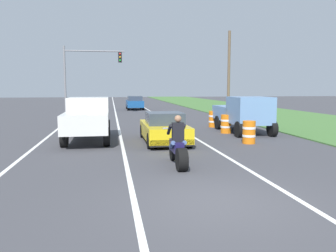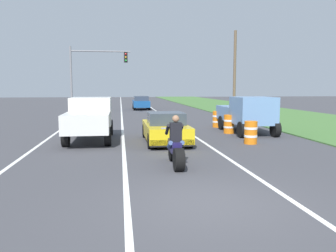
{
  "view_description": "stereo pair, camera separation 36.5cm",
  "coord_description": "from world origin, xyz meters",
  "px_view_note": "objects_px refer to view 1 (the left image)",
  "views": [
    {
      "loc": [
        -2.27,
        -6.93,
        2.49
      ],
      "look_at": [
        -0.11,
        5.99,
        1.0
      ],
      "focal_mm": 36.81,
      "sensor_mm": 36.0,
      "label": 1
    },
    {
      "loc": [
        -1.91,
        -6.99,
        2.49
      ],
      "look_at": [
        -0.11,
        5.99,
        1.0
      ],
      "focal_mm": 36.81,
      "sensor_mm": 36.0,
      "label": 2
    }
  ],
  "objects_px": {
    "pickup_truck_left_lane_white": "(88,117)",
    "traffic_light_mast_near": "(84,69)",
    "sports_car_yellow": "(164,129)",
    "pickup_truck_right_shoulder_light_blue": "(243,112)",
    "motorcycle_with_rider": "(178,148)",
    "construction_barrel_nearest": "(249,132)",
    "construction_barrel_mid": "(226,124)",
    "construction_barrel_far": "(213,119)",
    "distant_car_far_ahead": "(135,103)"
  },
  "relations": [
    {
      "from": "pickup_truck_left_lane_white",
      "to": "traffic_light_mast_near",
      "type": "bearing_deg",
      "value": 94.4
    },
    {
      "from": "sports_car_yellow",
      "to": "pickup_truck_right_shoulder_light_blue",
      "type": "relative_size",
      "value": 0.9
    },
    {
      "from": "motorcycle_with_rider",
      "to": "construction_barrel_nearest",
      "type": "distance_m",
      "value": 5.53
    },
    {
      "from": "construction_barrel_nearest",
      "to": "construction_barrel_mid",
      "type": "xyz_separation_m",
      "value": [
        0.14,
        3.48,
        0.0
      ]
    },
    {
      "from": "pickup_truck_right_shoulder_light_blue",
      "to": "construction_barrel_mid",
      "type": "relative_size",
      "value": 4.8
    },
    {
      "from": "pickup_truck_left_lane_white",
      "to": "construction_barrel_far",
      "type": "relative_size",
      "value": 4.8
    },
    {
      "from": "motorcycle_with_rider",
      "to": "construction_barrel_nearest",
      "type": "bearing_deg",
      "value": 44.23
    },
    {
      "from": "sports_car_yellow",
      "to": "pickup_truck_left_lane_white",
      "type": "xyz_separation_m",
      "value": [
        -3.42,
        1.04,
        0.48
      ]
    },
    {
      "from": "distant_car_far_ahead",
      "to": "construction_barrel_nearest",
      "type": "bearing_deg",
      "value": -82.02
    },
    {
      "from": "sports_car_yellow",
      "to": "traffic_light_mast_near",
      "type": "relative_size",
      "value": 0.72
    },
    {
      "from": "motorcycle_with_rider",
      "to": "construction_barrel_far",
      "type": "relative_size",
      "value": 2.21
    },
    {
      "from": "distant_car_far_ahead",
      "to": "pickup_truck_right_shoulder_light_blue",
      "type": "bearing_deg",
      "value": -77.62
    },
    {
      "from": "motorcycle_with_rider",
      "to": "pickup_truck_left_lane_white",
      "type": "relative_size",
      "value": 0.46
    },
    {
      "from": "pickup_truck_left_lane_white",
      "to": "construction_barrel_mid",
      "type": "relative_size",
      "value": 4.8
    },
    {
      "from": "traffic_light_mast_near",
      "to": "distant_car_far_ahead",
      "type": "relative_size",
      "value": 1.5
    },
    {
      "from": "motorcycle_with_rider",
      "to": "construction_barrel_nearest",
      "type": "xyz_separation_m",
      "value": [
        3.96,
        3.86,
        -0.09
      ]
    },
    {
      "from": "motorcycle_with_rider",
      "to": "pickup_truck_right_shoulder_light_blue",
      "type": "relative_size",
      "value": 0.46
    },
    {
      "from": "motorcycle_with_rider",
      "to": "traffic_light_mast_near",
      "type": "height_order",
      "value": "traffic_light_mast_near"
    },
    {
      "from": "pickup_truck_right_shoulder_light_blue",
      "to": "motorcycle_with_rider",
      "type": "bearing_deg",
      "value": -124.53
    },
    {
      "from": "pickup_truck_right_shoulder_light_blue",
      "to": "distant_car_far_ahead",
      "type": "height_order",
      "value": "pickup_truck_right_shoulder_light_blue"
    },
    {
      "from": "pickup_truck_left_lane_white",
      "to": "construction_barrel_nearest",
      "type": "distance_m",
      "value": 7.36
    },
    {
      "from": "construction_barrel_nearest",
      "to": "construction_barrel_far",
      "type": "bearing_deg",
      "value": 87.3
    },
    {
      "from": "sports_car_yellow",
      "to": "pickup_truck_left_lane_white",
      "type": "relative_size",
      "value": 0.9
    },
    {
      "from": "pickup_truck_left_lane_white",
      "to": "traffic_light_mast_near",
      "type": "height_order",
      "value": "traffic_light_mast_near"
    },
    {
      "from": "traffic_light_mast_near",
      "to": "construction_barrel_mid",
      "type": "height_order",
      "value": "traffic_light_mast_near"
    },
    {
      "from": "sports_car_yellow",
      "to": "pickup_truck_right_shoulder_light_blue",
      "type": "xyz_separation_m",
      "value": [
        4.79,
        2.63,
        0.48
      ]
    },
    {
      "from": "pickup_truck_left_lane_white",
      "to": "construction_barrel_mid",
      "type": "distance_m",
      "value": 7.39
    },
    {
      "from": "traffic_light_mast_near",
      "to": "construction_barrel_mid",
      "type": "distance_m",
      "value": 16.12
    },
    {
      "from": "motorcycle_with_rider",
      "to": "construction_barrel_mid",
      "type": "bearing_deg",
      "value": 60.8
    },
    {
      "from": "construction_barrel_far",
      "to": "motorcycle_with_rider",
      "type": "bearing_deg",
      "value": -112.68
    },
    {
      "from": "construction_barrel_nearest",
      "to": "construction_barrel_far",
      "type": "height_order",
      "value": "same"
    },
    {
      "from": "motorcycle_with_rider",
      "to": "sports_car_yellow",
      "type": "distance_m",
      "value": 4.78
    },
    {
      "from": "construction_barrel_nearest",
      "to": "construction_barrel_mid",
      "type": "relative_size",
      "value": 1.0
    },
    {
      "from": "construction_barrel_far",
      "to": "construction_barrel_nearest",
      "type": "bearing_deg",
      "value": -92.7
    },
    {
      "from": "pickup_truck_left_lane_white",
      "to": "construction_barrel_far",
      "type": "bearing_deg",
      "value": 30.72
    },
    {
      "from": "construction_barrel_mid",
      "to": "construction_barrel_far",
      "type": "xyz_separation_m",
      "value": [
        0.16,
        2.86,
        0.0
      ]
    },
    {
      "from": "sports_car_yellow",
      "to": "distant_car_far_ahead",
      "type": "relative_size",
      "value": 1.08
    },
    {
      "from": "traffic_light_mast_near",
      "to": "construction_barrel_far",
      "type": "distance_m",
      "value": 13.95
    },
    {
      "from": "traffic_light_mast_near",
      "to": "construction_barrel_mid",
      "type": "xyz_separation_m",
      "value": [
        8.35,
        -13.33,
        -3.54
      ]
    },
    {
      "from": "pickup_truck_right_shoulder_light_blue",
      "to": "traffic_light_mast_near",
      "type": "bearing_deg",
      "value": 125.17
    },
    {
      "from": "pickup_truck_left_lane_white",
      "to": "traffic_light_mast_near",
      "type": "xyz_separation_m",
      "value": [
        -1.14,
        14.85,
        2.93
      ]
    },
    {
      "from": "sports_car_yellow",
      "to": "traffic_light_mast_near",
      "type": "height_order",
      "value": "traffic_light_mast_near"
    },
    {
      "from": "pickup_truck_left_lane_white",
      "to": "pickup_truck_right_shoulder_light_blue",
      "type": "relative_size",
      "value": 1.0
    },
    {
      "from": "pickup_truck_right_shoulder_light_blue",
      "to": "construction_barrel_far",
      "type": "height_order",
      "value": "pickup_truck_right_shoulder_light_blue"
    },
    {
      "from": "construction_barrel_mid",
      "to": "distant_car_far_ahead",
      "type": "xyz_separation_m",
      "value": [
        -3.5,
        20.55,
        0.27
      ]
    },
    {
      "from": "traffic_light_mast_near",
      "to": "construction_barrel_nearest",
      "type": "bearing_deg",
      "value": -63.95
    },
    {
      "from": "traffic_light_mast_near",
      "to": "construction_barrel_nearest",
      "type": "xyz_separation_m",
      "value": [
        8.22,
        -16.81,
        -3.54
      ]
    },
    {
      "from": "pickup_truck_right_shoulder_light_blue",
      "to": "distant_car_far_ahead",
      "type": "relative_size",
      "value": 1.2
    },
    {
      "from": "construction_barrel_nearest",
      "to": "construction_barrel_far",
      "type": "distance_m",
      "value": 6.34
    },
    {
      "from": "construction_barrel_far",
      "to": "distant_car_far_ahead",
      "type": "relative_size",
      "value": 0.25
    }
  ]
}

